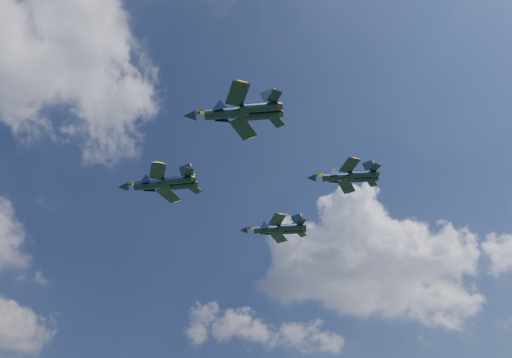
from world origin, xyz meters
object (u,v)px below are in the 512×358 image
(jet_left, at_px, (224,113))
(jet_right, at_px, (267,229))
(jet_lead, at_px, (150,184))
(jet_slot, at_px, (336,177))

(jet_left, xyz_separation_m, jet_right, (24.92, 20.54, -1.91))
(jet_lead, bearing_deg, jet_slot, -84.15)
(jet_lead, bearing_deg, jet_left, -130.49)
(jet_left, height_order, jet_slot, jet_left)
(jet_right, bearing_deg, jet_lead, 129.81)
(jet_lead, distance_m, jet_left, 21.62)
(jet_lead, relative_size, jet_slot, 1.11)
(jet_lead, bearing_deg, jet_right, -46.64)
(jet_lead, relative_size, jet_left, 0.92)
(jet_lead, distance_m, jet_right, 26.49)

